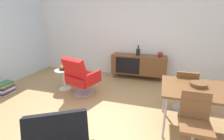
% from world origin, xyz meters
% --- Properties ---
extents(ground_plane, '(8.32, 8.32, 0.00)m').
position_xyz_m(ground_plane, '(0.00, 0.00, 0.00)').
color(ground_plane, tan).
extents(wall_back, '(6.80, 0.12, 2.80)m').
position_xyz_m(wall_back, '(0.00, 2.60, 1.40)').
color(wall_back, white).
rests_on(wall_back, ground_plane).
extents(sideboard, '(1.60, 0.45, 0.72)m').
position_xyz_m(sideboard, '(0.27, 2.30, 0.44)').
color(sideboard, brown).
rests_on(sideboard, ground_plane).
extents(vase_cobalt, '(0.11, 0.11, 0.29)m').
position_xyz_m(vase_cobalt, '(0.23, 2.30, 0.82)').
color(vase_cobalt, black).
rests_on(vase_cobalt, sideboard).
extents(vase_sculptural_dark, '(0.15, 0.15, 0.14)m').
position_xyz_m(vase_sculptural_dark, '(0.86, 2.30, 0.79)').
color(vase_sculptural_dark, maroon).
rests_on(vase_sculptural_dark, sideboard).
extents(dining_table, '(1.60, 0.90, 0.74)m').
position_xyz_m(dining_table, '(1.73, 0.22, 0.70)').
color(dining_table, brown).
rests_on(dining_table, ground_plane).
extents(wooden_bowl_on_table, '(0.26, 0.26, 0.06)m').
position_xyz_m(wooden_bowl_on_table, '(1.50, 0.30, 0.77)').
color(wooden_bowl_on_table, brown).
rests_on(wooden_bowl_on_table, dining_table).
extents(dining_chair_front_left, '(0.40, 0.42, 0.86)m').
position_xyz_m(dining_chair_front_left, '(1.38, -0.34, 0.47)').
color(dining_chair_front_left, brown).
rests_on(dining_chair_front_left, ground_plane).
extents(dining_chair_back_left, '(0.41, 0.44, 0.86)m').
position_xyz_m(dining_chair_back_left, '(1.38, 0.77, 0.47)').
color(dining_chair_back_left, brown).
rests_on(dining_chair_back_left, ground_plane).
extents(lounge_chair_red, '(0.84, 0.81, 0.95)m').
position_xyz_m(lounge_chair_red, '(-0.90, 0.83, 0.47)').
color(lounge_chair_red, red).
rests_on(lounge_chair_red, ground_plane).
extents(side_table_round, '(0.44, 0.44, 0.52)m').
position_xyz_m(side_table_round, '(-1.47, 0.99, 0.32)').
color(side_table_round, white).
rests_on(side_table_round, ground_plane).
extents(fruit_bowl, '(0.20, 0.20, 0.11)m').
position_xyz_m(fruit_bowl, '(-1.47, 0.99, 0.56)').
color(fruit_bowl, '#262628').
rests_on(fruit_bowl, side_table_round).
extents(magazine_stack, '(0.34, 0.40, 0.27)m').
position_xyz_m(magazine_stack, '(-2.72, 0.32, 0.14)').
color(magazine_stack, silver).
rests_on(magazine_stack, ground_plane).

